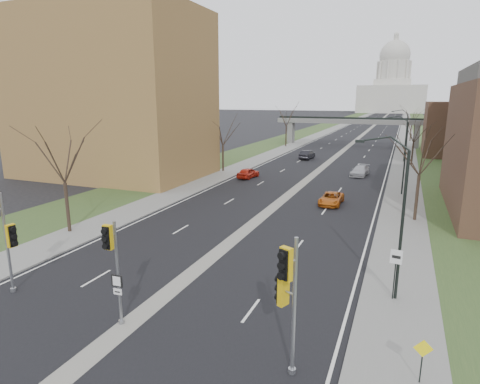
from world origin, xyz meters
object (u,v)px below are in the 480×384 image
Objects in this scene: signal_pole_left at (3,230)px; car_right_mid at (360,171)px; speed_limit_sign at (395,265)px; signal_pole_median at (113,256)px; car_left_near at (248,173)px; car_left_far at (307,155)px; car_right_near at (331,199)px; warning_sign at (422,355)px; signal_pole_right at (287,287)px.

car_right_mid is (14.19, 43.57, -3.05)m from signal_pole_left.
signal_pole_median is at bearing -138.94° from speed_limit_sign.
signal_pole_left reaches higher than car_left_near.
signal_pole_median reaches higher than car_left_far.
signal_pole_left is 29.50m from car_right_near.
speed_limit_sign is at bearing 130.95° from car_left_near.
signal_pole_median is 2.85× the size of warning_sign.
signal_pole_right is 1.35× the size of car_left_near.
car_right_mid is at bearing 80.95° from signal_pole_left.
signal_pole_left reaches higher than warning_sign.
car_right_near is at bearing 72.40° from signal_pole_left.
car_right_mid reaches higher than car_right_near.
speed_limit_sign is at bearing 112.37° from car_left_far.
speed_limit_sign is 34.93m from car_left_near.
car_left_near is at bearing 98.54° from signal_pole_median.
signal_pole_left reaches higher than car_left_far.
warning_sign is 0.43× the size of car_left_near.
warning_sign is 41.08m from car_left_near.
car_right_near is (-2.76, 26.87, -3.10)m from signal_pole_right.
speed_limit_sign is (19.64, 7.18, -1.71)m from signal_pole_left.
car_right_mid is at bearing 87.39° from car_right_near.
signal_pole_median is 1.23× the size of car_left_near.
car_right_near is at bearing 117.60° from speed_limit_sign.
signal_pole_right is (15.88, -0.64, -0.04)m from signal_pole_left.
car_left_far is 16.63m from car_right_mid.
car_left_near is 20.61m from car_left_far.
car_right_mid is (6.58, 44.02, -2.90)m from signal_pole_median.
car_left_far reaches higher than car_left_near.
car_right_near is at bearing -86.99° from car_right_mid.
speed_limit_sign is at bearing -74.96° from car_right_mid.
signal_pole_right is 40.12m from car_left_near.
signal_pole_left reaches higher than signal_pole_right.
signal_pole_right is at bearing 120.17° from car_left_near.
signal_pole_left is 1.11× the size of signal_pole_median.
signal_pole_right reaches higher than car_left_far.
signal_pole_median is 57.13m from car_left_far.
car_left_near is at bearing 110.29° from warning_sign.
car_left_far reaches higher than car_right_near.
car_right_near is (13.13, 26.23, -3.14)m from signal_pole_left.
warning_sign reaches higher than car_left_far.
car_right_mid is at bearing 78.59° from signal_pole_median.
car_right_near is at bearing 96.87° from warning_sign.
car_left_near is (-15.69, 36.80, -3.01)m from signal_pole_right.
speed_limit_sign is 0.57× the size of car_right_mid.
signal_pole_right is 5.64m from warning_sign.
signal_pole_median is at bearing -91.98° from car_right_mid.
signal_pole_right reaches higher than warning_sign.
speed_limit_sign reaches higher than car_right_mid.
car_left_far is (-15.94, 49.30, -1.26)m from speed_limit_sign.
signal_pole_right is at bearing -83.25° from car_right_near.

